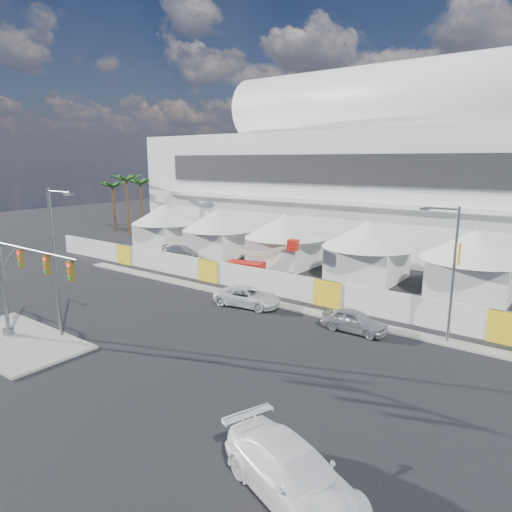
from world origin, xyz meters
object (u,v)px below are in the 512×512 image
Objects in this scene: lot_car_c at (181,251)px; streetlight_curb at (451,265)px; pickup_curb at (248,297)px; streetlight_median at (56,253)px; pickup_near at (293,473)px; boom_lift at (251,264)px; sedan_silver at (354,321)px; traffic_mast at (18,282)px.

streetlight_curb is at bearing -124.49° from lot_car_c.
streetlight_median is (-5.31, -11.78, 4.66)m from pickup_curb.
pickup_near is 0.80× the size of boom_lift.
streetlight_median is (-14.00, -11.72, 4.64)m from sedan_silver.
sedan_silver is 16.50m from boom_lift.
boom_lift reaches higher than lot_car_c.
pickup_curb is 0.56× the size of streetlight_median.
pickup_near reaches higher than sedan_silver.
boom_lift is at bearing 91.26° from streetlight_median.
streetlight_curb reaches higher than sedan_silver.
pickup_near is at bearing -3.26° from traffic_mast.
streetlight_median reaches higher than lot_car_c.
boom_lift is (-19.12, 22.79, 0.12)m from pickup_near.
pickup_near is 29.75m from boom_lift.
sedan_silver is at bearing -162.84° from streetlight_curb.
lot_car_c is 0.61× the size of boom_lift.
pickup_curb is 0.62× the size of streetlight_curb.
sedan_silver reaches higher than pickup_curb.
boom_lift is at bearing 88.78° from traffic_mast.
sedan_silver is 27.32m from lot_car_c.
traffic_mast is 25.19m from streetlight_curb.
sedan_silver is 0.49× the size of traffic_mast.
traffic_mast is 1.05× the size of streetlight_curb.
sedan_silver is at bearing -100.01° from pickup_curb.
lot_car_c is at bearing 158.27° from boom_lift.
lot_car_c is at bearing 51.05° from pickup_curb.
streetlight_curb is (20.01, 15.27, 0.91)m from traffic_mast.
sedan_silver is 6.72m from streetlight_curb.
pickup_curb is at bearing 65.73° from streetlight_median.
boom_lift reaches higher than pickup_curb.
traffic_mast is (10.70, -23.26, 3.21)m from lot_car_c.
sedan_silver reaches higher than lot_car_c.
streetlight_curb is at bearing -93.33° from pickup_curb.
streetlight_curb reaches higher than lot_car_c.
sedan_silver is 0.58× the size of boom_lift.
streetlight_curb reaches higher than pickup_curb.
pickup_near is 1.31× the size of lot_car_c.
sedan_silver is 18.84m from streetlight_median.
boom_lift is (11.16, -1.58, 0.32)m from lot_car_c.
streetlight_curb reaches higher than traffic_mast.
pickup_curb is at bearing -173.72° from streetlight_curb.
pickup_curb is 0.69× the size of boom_lift.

